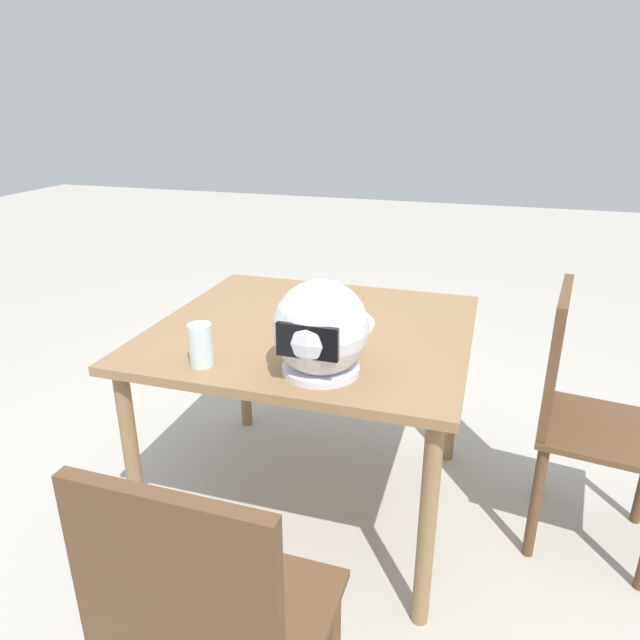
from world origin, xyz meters
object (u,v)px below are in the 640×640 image
(dining_table, at_px, (313,348))
(drinking_glass, at_px, (201,345))
(motorcycle_helmet, at_px, (321,330))
(chair_side, at_px, (579,407))
(chair_far, at_px, (210,633))
(pizza, at_px, (328,318))

(dining_table, distance_m, drinking_glass, 0.46)
(motorcycle_helmet, distance_m, chair_side, 0.94)
(motorcycle_helmet, bearing_deg, chair_side, -151.10)
(chair_far, bearing_deg, drinking_glass, -62.26)
(pizza, bearing_deg, chair_far, 94.21)
(pizza, relative_size, chair_side, 0.31)
(pizza, bearing_deg, motorcycle_helmet, 102.97)
(drinking_glass, bearing_deg, chair_side, -156.57)
(drinking_glass, bearing_deg, dining_table, -119.55)
(chair_far, bearing_deg, dining_table, -83.16)
(dining_table, bearing_deg, chair_far, 96.84)
(chair_far, relative_size, chair_side, 1.00)
(dining_table, xyz_separation_m, motorcycle_helmet, (-0.13, 0.32, 0.21))
(motorcycle_helmet, xyz_separation_m, chair_side, (-0.76, -0.42, -0.35))
(dining_table, relative_size, chair_far, 1.18)
(pizza, distance_m, chair_side, 0.88)
(dining_table, relative_size, chair_side, 1.18)
(chair_far, bearing_deg, chair_side, -124.19)
(pizza, height_order, chair_far, chair_far)
(motorcycle_helmet, height_order, chair_far, motorcycle_helmet)
(chair_far, height_order, chair_side, same)
(pizza, distance_m, chair_far, 1.10)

